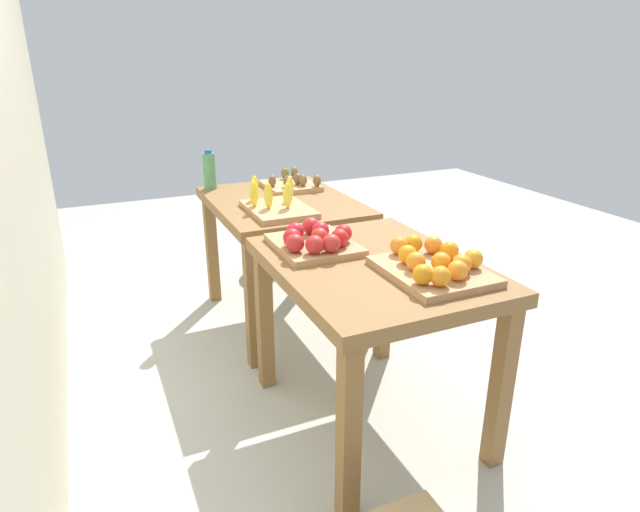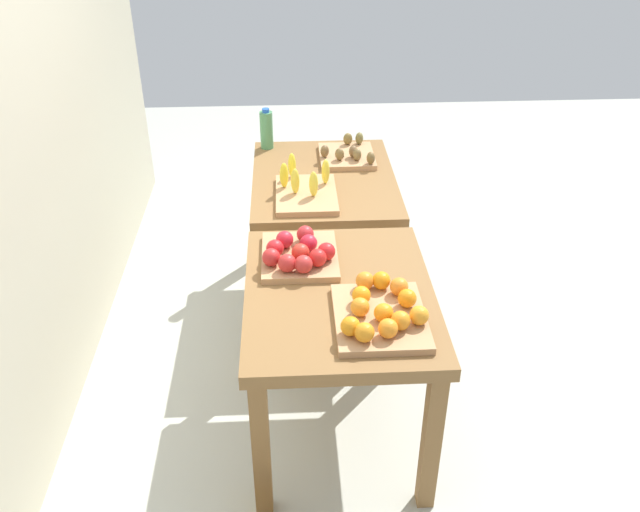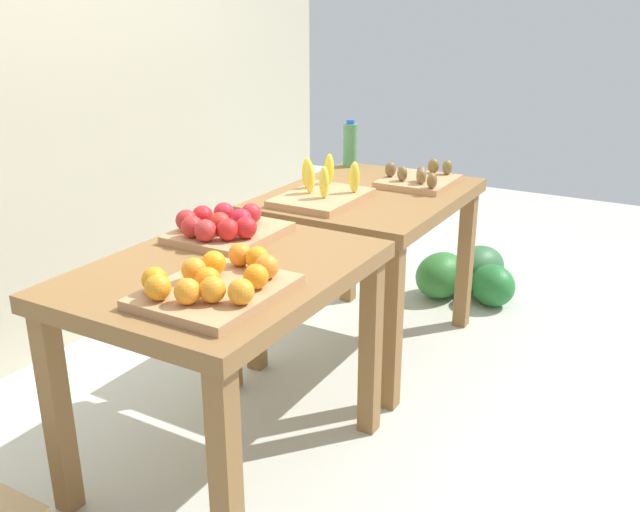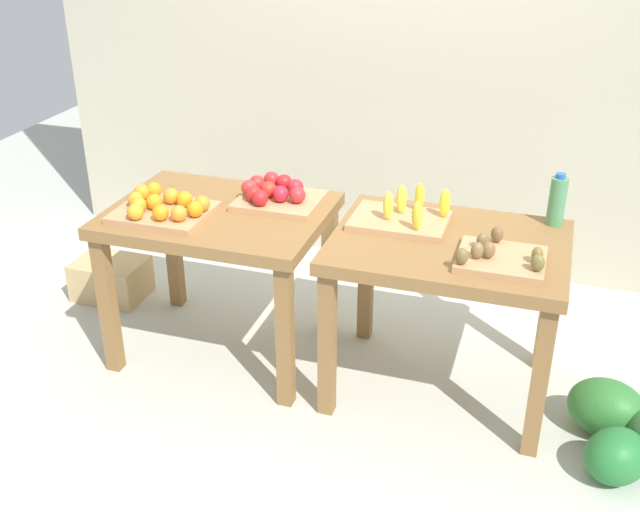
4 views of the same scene
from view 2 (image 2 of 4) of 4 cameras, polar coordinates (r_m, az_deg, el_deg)
name	(u,v)px [view 2 (image 2 of 4)]	position (r m, az deg, el deg)	size (l,w,h in m)	color
ground_plane	(329,350)	(3.78, 0.79, -7.92)	(8.00, 8.00, 0.00)	#B8BAAE
back_wall	(17,90)	(3.24, -24.19, 12.69)	(4.40, 0.12, 3.00)	#BAB399
display_table_left	(339,313)	(2.92, 1.61, -4.83)	(1.04, 0.80, 0.79)	brown
display_table_right	(324,195)	(3.88, 0.32, 5.15)	(1.04, 0.80, 0.79)	brown
orange_bin	(381,312)	(2.67, 5.16, -4.70)	(0.45, 0.37, 0.11)	tan
apple_bin	(299,253)	(3.02, -1.81, 0.22)	(0.41, 0.35, 0.11)	tan
banana_crate	(305,190)	(3.59, -1.26, 5.62)	(0.44, 0.32, 0.17)	tan
kiwi_bin	(348,154)	(4.03, 2.35, 8.57)	(0.36, 0.33, 0.10)	tan
water_bottle	(266,130)	(4.17, -4.54, 10.59)	(0.08, 0.08, 0.25)	#4C8C59
watermelon_pile	(349,208)	(4.91, 2.47, 4.07)	(0.65, 0.65, 0.27)	#316439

